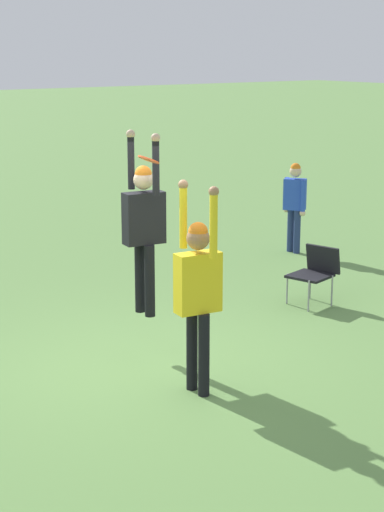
{
  "coord_description": "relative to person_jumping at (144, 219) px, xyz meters",
  "views": [
    {
      "loc": [
        7.84,
        -4.94,
        3.56
      ],
      "look_at": [
        0.36,
        0.4,
        1.3
      ],
      "focal_mm": 60.0,
      "sensor_mm": 36.0,
      "label": 1
    }
  ],
  "objects": [
    {
      "name": "frisbee",
      "position": [
        0.53,
        -0.27,
        0.76
      ],
      "size": [
        0.24,
        0.22,
        0.11
      ],
      "color": "#E04C23"
    },
    {
      "name": "camping_chair_2",
      "position": [
        -0.34,
        3.05,
        -1.14
      ],
      "size": [
        0.64,
        0.68,
        0.83
      ],
      "rotation": [
        0.0,
        0.0,
        3.41
      ],
      "color": "gray",
      "rests_on": "ground_plane"
    },
    {
      "name": "person_defending",
      "position": [
        1.28,
        -0.16,
        -0.44
      ],
      "size": [
        0.62,
        0.49,
        2.24
      ],
      "rotation": [
        0.0,
        0.0,
        -1.7
      ],
      "color": "black",
      "rests_on": "ground_plane"
    },
    {
      "name": "person_jumping",
      "position": [
        0.0,
        0.0,
        0.0
      ],
      "size": [
        0.63,
        0.49,
        2.13
      ],
      "rotation": [
        0.0,
        0.0,
        1.44
      ],
      "color": "black",
      "rests_on": "ground_plane"
    },
    {
      "name": "person_spectator_far",
      "position": [
        -2.84,
        4.91,
        -0.7
      ],
      "size": [
        0.53,
        0.38,
        1.59
      ],
      "rotation": [
        0.0,
        0.0,
        0.61
      ],
      "color": "navy",
      "rests_on": "ground_plane"
    },
    {
      "name": "ground_plane",
      "position": [
        0.28,
        -0.18,
        -1.64
      ],
      "size": [
        120.0,
        120.0,
        0.0
      ],
      "primitive_type": "plane",
      "color": "#608C47"
    }
  ]
}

